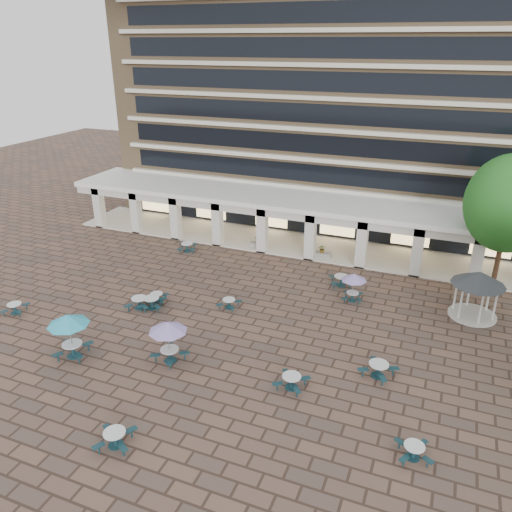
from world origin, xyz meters
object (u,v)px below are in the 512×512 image
(gazebo, at_px, (478,283))
(planter_left, at_px, (259,243))
(planter_right, at_px, (322,253))
(picnic_table_1, at_px, (115,437))
(picnic_table_0, at_px, (15,307))
(picnic_table_2, at_px, (292,381))

(gazebo, height_order, planter_left, gazebo)
(gazebo, distance_m, planter_right, 13.10)
(picnic_table_1, height_order, planter_right, planter_right)
(gazebo, bearing_deg, planter_right, 154.49)
(picnic_table_0, bearing_deg, gazebo, 1.93)
(picnic_table_1, bearing_deg, picnic_table_0, 134.95)
(picnic_table_2, distance_m, gazebo, 14.62)
(gazebo, bearing_deg, picnic_table_0, -158.86)
(picnic_table_1, bearing_deg, picnic_table_2, 31.86)
(picnic_table_1, height_order, picnic_table_2, picnic_table_1)
(planter_left, xyz_separation_m, planter_right, (5.69, -0.00, 0.00))
(picnic_table_1, distance_m, gazebo, 23.67)
(picnic_table_0, relative_size, picnic_table_2, 1.03)
(picnic_table_0, relative_size, planter_right, 1.24)
(planter_left, relative_size, planter_right, 1.00)
(picnic_table_0, height_order, planter_right, planter_right)
(picnic_table_2, height_order, gazebo, gazebo)
(picnic_table_2, height_order, planter_left, planter_left)
(planter_right, bearing_deg, picnic_table_1, -97.53)
(picnic_table_2, relative_size, planter_left, 1.20)
(picnic_table_1, xyz_separation_m, gazebo, (14.85, 18.32, 1.95))
(picnic_table_0, xyz_separation_m, picnic_table_1, (13.47, -7.37, 0.04))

